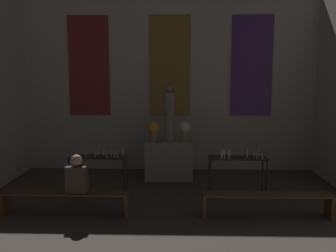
{
  "coord_description": "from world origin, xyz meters",
  "views": [
    {
      "loc": [
        0.24,
        2.21,
        2.49
      ],
      "look_at": [
        0.0,
        10.17,
        1.39
      ],
      "focal_mm": 40.0,
      "sensor_mm": 36.0,
      "label": 1
    }
  ],
  "objects_px": {
    "flower_vase_left": "(154,129)",
    "candle_rack_left": "(99,162)",
    "altar": "(169,160)",
    "pew_back_right": "(267,200)",
    "person_seated": "(77,176)",
    "candle_rack_right": "(238,163)",
    "flower_vase_right": "(184,130)",
    "pew_back_left": "(66,198)",
    "statue": "(169,115)"
  },
  "relations": [
    {
      "from": "flower_vase_right",
      "to": "pew_back_left",
      "type": "bearing_deg",
      "value": -131.68
    },
    {
      "from": "flower_vase_left",
      "to": "person_seated",
      "type": "relative_size",
      "value": 0.69
    },
    {
      "from": "altar",
      "to": "flower_vase_left",
      "type": "relative_size",
      "value": 2.42
    },
    {
      "from": "altar",
      "to": "statue",
      "type": "distance_m",
      "value": 1.09
    },
    {
      "from": "pew_back_right",
      "to": "candle_rack_left",
      "type": "bearing_deg",
      "value": 159.02
    },
    {
      "from": "candle_rack_left",
      "to": "pew_back_left",
      "type": "xyz_separation_m",
      "value": [
        -0.33,
        -1.23,
        -0.36
      ]
    },
    {
      "from": "pew_back_left",
      "to": "candle_rack_left",
      "type": "bearing_deg",
      "value": 74.9
    },
    {
      "from": "person_seated",
      "to": "pew_back_right",
      "type": "bearing_deg",
      "value": -0.0
    },
    {
      "from": "flower_vase_right",
      "to": "statue",
      "type": "bearing_deg",
      "value": 180.0
    },
    {
      "from": "candle_rack_right",
      "to": "candle_rack_left",
      "type": "bearing_deg",
      "value": 179.98
    },
    {
      "from": "pew_back_right",
      "to": "person_seated",
      "type": "distance_m",
      "value": 3.36
    },
    {
      "from": "flower_vase_right",
      "to": "pew_back_right",
      "type": "distance_m",
      "value": 2.92
    },
    {
      "from": "candle_rack_right",
      "to": "flower_vase_left",
      "type": "bearing_deg",
      "value": 147.17
    },
    {
      "from": "candle_rack_right",
      "to": "pew_back_right",
      "type": "xyz_separation_m",
      "value": [
        0.33,
        -1.23,
        -0.37
      ]
    },
    {
      "from": "person_seated",
      "to": "candle_rack_right",
      "type": "bearing_deg",
      "value": 22.29
    },
    {
      "from": "flower_vase_left",
      "to": "candle_rack_left",
      "type": "xyz_separation_m",
      "value": [
        -1.08,
        -1.17,
        -0.51
      ]
    },
    {
      "from": "person_seated",
      "to": "statue",
      "type": "bearing_deg",
      "value": 57.04
    },
    {
      "from": "statue",
      "to": "pew_back_right",
      "type": "height_order",
      "value": "statue"
    },
    {
      "from": "statue",
      "to": "candle_rack_right",
      "type": "bearing_deg",
      "value": -38.94
    },
    {
      "from": "pew_back_left",
      "to": "person_seated",
      "type": "xyz_separation_m",
      "value": [
        0.22,
        0.0,
        0.4
      ]
    },
    {
      "from": "flower_vase_right",
      "to": "person_seated",
      "type": "bearing_deg",
      "value": -128.68
    },
    {
      "from": "altar",
      "to": "flower_vase_right",
      "type": "relative_size",
      "value": 2.42
    },
    {
      "from": "flower_vase_left",
      "to": "candle_rack_right",
      "type": "relative_size",
      "value": 0.39
    },
    {
      "from": "pew_back_left",
      "to": "pew_back_right",
      "type": "distance_m",
      "value": 3.55
    },
    {
      "from": "flower_vase_left",
      "to": "flower_vase_right",
      "type": "relative_size",
      "value": 1.0
    },
    {
      "from": "statue",
      "to": "flower_vase_left",
      "type": "height_order",
      "value": "statue"
    },
    {
      "from": "pew_back_left",
      "to": "flower_vase_right",
      "type": "bearing_deg",
      "value": 48.32
    },
    {
      "from": "candle_rack_left",
      "to": "pew_back_right",
      "type": "relative_size",
      "value": 0.53
    },
    {
      "from": "person_seated",
      "to": "altar",
      "type": "bearing_deg",
      "value": 57.04
    },
    {
      "from": "candle_rack_right",
      "to": "person_seated",
      "type": "distance_m",
      "value": 3.25
    },
    {
      "from": "statue",
      "to": "pew_back_left",
      "type": "distance_m",
      "value": 3.23
    },
    {
      "from": "altar",
      "to": "person_seated",
      "type": "height_order",
      "value": "person_seated"
    },
    {
      "from": "candle_rack_right",
      "to": "pew_back_right",
      "type": "height_order",
      "value": "candle_rack_right"
    },
    {
      "from": "flower_vase_left",
      "to": "candle_rack_left",
      "type": "relative_size",
      "value": 0.39
    },
    {
      "from": "altar",
      "to": "pew_back_right",
      "type": "relative_size",
      "value": 0.5
    },
    {
      "from": "flower_vase_left",
      "to": "pew_back_left",
      "type": "bearing_deg",
      "value": -120.37
    },
    {
      "from": "pew_back_left",
      "to": "candle_rack_right",
      "type": "bearing_deg",
      "value": 20.93
    },
    {
      "from": "flower_vase_left",
      "to": "candle_rack_right",
      "type": "distance_m",
      "value": 2.22
    },
    {
      "from": "altar",
      "to": "person_seated",
      "type": "relative_size",
      "value": 1.67
    },
    {
      "from": "person_seated",
      "to": "candle_rack_left",
      "type": "bearing_deg",
      "value": 84.58
    },
    {
      "from": "flower_vase_left",
      "to": "flower_vase_right",
      "type": "height_order",
      "value": "same"
    },
    {
      "from": "candle_rack_right",
      "to": "flower_vase_right",
      "type": "bearing_deg",
      "value": 132.77
    },
    {
      "from": "altar",
      "to": "pew_back_right",
      "type": "bearing_deg",
      "value": -53.56
    },
    {
      "from": "flower_vase_left",
      "to": "candle_rack_left",
      "type": "distance_m",
      "value": 1.67
    },
    {
      "from": "pew_back_right",
      "to": "candle_rack_right",
      "type": "bearing_deg",
      "value": 104.79
    },
    {
      "from": "flower_vase_left",
      "to": "pew_back_left",
      "type": "height_order",
      "value": "flower_vase_left"
    },
    {
      "from": "altar",
      "to": "candle_rack_left",
      "type": "bearing_deg",
      "value": -140.94
    },
    {
      "from": "pew_back_right",
      "to": "altar",
      "type": "bearing_deg",
      "value": 126.44
    },
    {
      "from": "statue",
      "to": "candle_rack_left",
      "type": "height_order",
      "value": "statue"
    },
    {
      "from": "flower_vase_left",
      "to": "person_seated",
      "type": "distance_m",
      "value": 2.73
    }
  ]
}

